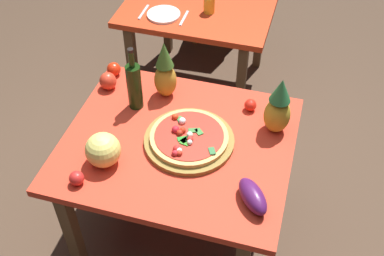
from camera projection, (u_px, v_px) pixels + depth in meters
ground_plane at (180, 228)px, 2.82m from camera, size 10.00×10.00×0.00m
display_table at (178, 154)px, 2.36m from camera, size 1.11×0.95×0.75m
background_table at (201, 14)px, 3.31m from camera, size 1.01×0.87×0.75m
pizza_board at (189, 141)px, 2.28m from camera, size 0.44×0.44×0.02m
pizza at (188, 137)px, 2.26m from camera, size 0.38×0.38×0.05m
wine_bottle at (134, 85)px, 2.38m from camera, size 0.08×0.08×0.36m
pineapple_left at (165, 72)px, 2.43m from camera, size 0.12×0.12×0.33m
pineapple_right at (278, 108)px, 2.25m from camera, size 0.13×0.13×0.32m
melon at (103, 150)px, 2.14m from camera, size 0.16×0.16×0.16m
bell_pepper at (108, 81)px, 2.55m from camera, size 0.09×0.09×0.10m
eggplant at (253, 196)px, 2.00m from camera, size 0.19×0.21×0.09m
tomato_at_corner at (77, 178)px, 2.08m from camera, size 0.07×0.07×0.07m
tomato_by_bottle at (114, 69)px, 2.63m from camera, size 0.08×0.08×0.08m
tomato_near_board at (250, 105)px, 2.43m from camera, size 0.06×0.06×0.06m
drinking_glass_juice at (209, 5)px, 3.09m from camera, size 0.07×0.07×0.11m
dinner_plate at (164, 15)px, 3.09m from camera, size 0.22×0.22×0.02m
fork_utensil at (144, 12)px, 3.12m from camera, size 0.02×0.18×0.01m
knife_utensil at (184, 18)px, 3.07m from camera, size 0.02×0.18×0.01m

